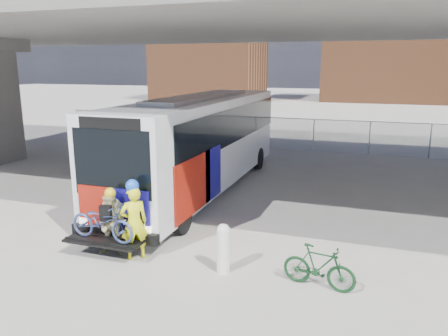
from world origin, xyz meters
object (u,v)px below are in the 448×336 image
at_px(cyclist_tan, 112,223).
at_px(bus, 201,137).
at_px(bollard, 223,247).
at_px(cyclist_hivis, 134,221).
at_px(bike_parked, 319,267).

bearing_deg(cyclist_tan, bus, 78.01).
height_order(bus, bollard, bus).
height_order(bollard, cyclist_tan, cyclist_tan).
distance_m(bus, cyclist_tan, 6.44).
xyz_separation_m(bus, cyclist_hivis, (0.76, -6.31, -1.11)).
bearing_deg(cyclist_tan, cyclist_hivis, -12.66).
height_order(bus, bike_parked, bus).
bearing_deg(bollard, cyclist_hivis, 180.00).
bearing_deg(bus, cyclist_tan, -88.96).
relative_size(bus, bike_parked, 7.99).
bearing_deg(cyclist_hivis, bus, -125.56).
xyz_separation_m(bus, bike_parked, (5.32, -6.31, -1.62)).
bearing_deg(bike_parked, bus, 49.53).
bearing_deg(bike_parked, cyclist_tan, 99.43).
distance_m(bus, bike_parked, 8.42).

